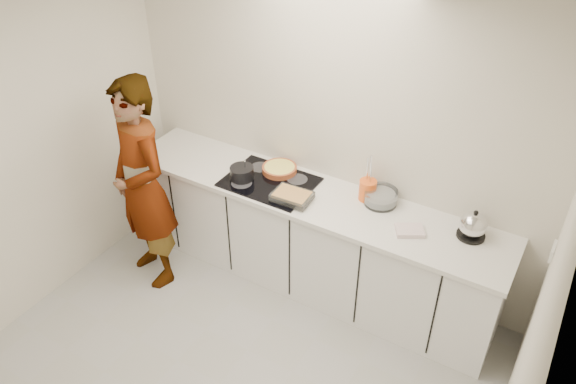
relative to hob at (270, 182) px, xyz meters
The scene contains 16 objects.
floor 1.60m from the hob, 74.48° to the right, with size 3.60×3.20×0.00m, color #ABABA5.
ceiling 2.13m from the hob, 74.48° to the right, with size 3.60×3.20×0.00m, color white.
wall_back 0.62m from the hob, 44.17° to the left, with size 3.60×0.00×2.60m, color silver.
wall_left 1.96m from the hob, 139.01° to the right, with size 0.00×3.20×2.60m, color silver.
wall_right 2.51m from the hob, 29.95° to the right, with size 0.02×3.20×2.60m.
base_cabinets 0.60m from the hob, ahead, with size 3.20×0.58×0.87m, color white.
countertop 0.35m from the hob, ahead, with size 3.24×0.64×0.04m, color white.
hob is the anchor object (origin of this frame).
tart_dish 0.17m from the hob, 92.48° to the left, with size 0.35×0.35×0.05m.
saucepan 0.24m from the hob, 159.03° to the right, with size 0.26×0.26×0.19m.
baking_dish 0.31m from the hob, 23.63° to the right, with size 0.31×0.23×0.06m.
mixing_bowl 0.91m from the hob, 12.45° to the left, with size 0.33×0.33×0.12m.
tea_towel 1.21m from the hob, ahead, with size 0.20×0.15×0.03m, color white.
kettle 1.62m from the hob, ahead, with size 0.21×0.21×0.23m.
utensil_crock 0.80m from the hob, 14.25° to the left, with size 0.13×0.13×0.17m, color orange.
cook 1.03m from the hob, 144.69° to the right, with size 0.68×0.44×1.86m, color white.
Camera 1 is at (1.72, -1.93, 3.48)m, focal length 35.00 mm.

